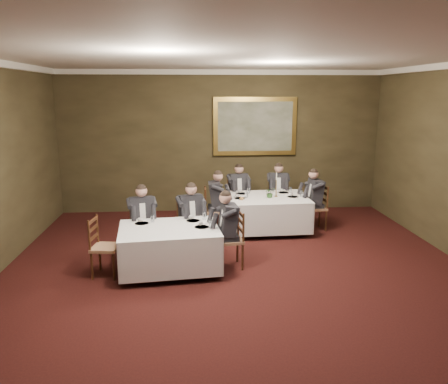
{
  "coord_description": "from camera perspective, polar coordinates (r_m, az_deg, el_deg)",
  "views": [
    {
      "loc": [
        -0.76,
        -5.89,
        2.97
      ],
      "look_at": [
        -0.16,
        2.03,
        1.15
      ],
      "focal_mm": 35.0,
      "sensor_mm": 36.0,
      "label": 1
    }
  ],
  "objects": [
    {
      "name": "ground",
      "position": [
        6.64,
        2.75,
        -13.68
      ],
      "size": [
        10.0,
        10.0,
        0.0
      ],
      "primitive_type": "plane",
      "color": "black",
      "rests_on": "ground"
    },
    {
      "name": "ceiling",
      "position": [
        5.96,
        3.13,
        18.01
      ],
      "size": [
        8.0,
        10.0,
        0.1
      ],
      "primitive_type": "cube",
      "color": "silver",
      "rests_on": "back_wall"
    },
    {
      "name": "back_wall",
      "position": [
        10.98,
        -0.37,
        6.53
      ],
      "size": [
        8.0,
        0.1,
        3.5
      ],
      "primitive_type": "cube",
      "color": "#302918",
      "rests_on": "ground"
    },
    {
      "name": "crown_molding",
      "position": [
        5.95,
        3.12,
        17.43
      ],
      "size": [
        8.0,
        10.0,
        0.12
      ],
      "color": "white",
      "rests_on": "back_wall"
    },
    {
      "name": "table_main",
      "position": [
        9.53,
        5.44,
        -2.47
      ],
      "size": [
        1.83,
        1.42,
        0.67
      ],
      "rotation": [
        0.0,
        0.0,
        0.04
      ],
      "color": "#301E0D",
      "rests_on": "ground"
    },
    {
      "name": "table_second",
      "position": [
        7.44,
        -7.15,
        -6.98
      ],
      "size": [
        1.78,
        1.43,
        0.67
      ],
      "rotation": [
        0.0,
        0.0,
        0.1
      ],
      "color": "#301E0D",
      "rests_on": "ground"
    },
    {
      "name": "chair_main_backleft",
      "position": [
        10.37,
        1.79,
        -2.11
      ],
      "size": [
        0.5,
        0.49,
        1.0
      ],
      "rotation": [
        0.0,
        0.0,
        3.31
      ],
      "color": "#966C4C",
      "rests_on": "ground"
    },
    {
      "name": "diner_main_backleft",
      "position": [
        10.3,
        1.82,
        -0.9
      ],
      "size": [
        0.48,
        0.54,
        1.35
      ],
      "rotation": [
        0.0,
        0.0,
        3.31
      ],
      "color": "black",
      "rests_on": "chair_main_backleft"
    },
    {
      "name": "chair_main_backright",
      "position": [
        10.54,
        6.97,
        -1.94
      ],
      "size": [
        0.48,
        0.47,
        1.0
      ],
      "rotation": [
        0.0,
        0.0,
        3.03
      ],
      "color": "#966C4C",
      "rests_on": "ground"
    },
    {
      "name": "diner_main_backright",
      "position": [
        10.48,
        7.01,
        -0.75
      ],
      "size": [
        0.45,
        0.52,
        1.35
      ],
      "rotation": [
        0.0,
        0.0,
        3.03
      ],
      "color": "black",
      "rests_on": "chair_main_backright"
    },
    {
      "name": "chair_main_endleft",
      "position": [
        9.42,
        -1.33,
        -3.66
      ],
      "size": [
        0.43,
        0.45,
        1.0
      ],
      "rotation": [
        0.0,
        0.0,
        -1.58
      ],
      "color": "#966C4C",
      "rests_on": "ground"
    },
    {
      "name": "diner_main_endleft",
      "position": [
        9.36,
        -1.27,
        -2.31
      ],
      "size": [
        0.49,
        0.42,
        1.35
      ],
      "rotation": [
        0.0,
        0.0,
        -1.58
      ],
      "color": "black",
      "rests_on": "chair_main_endleft"
    },
    {
      "name": "chair_main_endright",
      "position": [
        9.87,
        11.87,
        -3.16
      ],
      "size": [
        0.46,
        0.47,
        1.0
      ],
      "rotation": [
        0.0,
        0.0,
        1.66
      ],
      "color": "#966C4C",
      "rests_on": "ground"
    },
    {
      "name": "diner_main_endright",
      "position": [
        9.8,
        11.86,
        -1.88
      ],
      "size": [
        0.51,
        0.45,
        1.35
      ],
      "rotation": [
        0.0,
        0.0,
        1.66
      ],
      "color": "black",
      "rests_on": "chair_main_endright"
    },
    {
      "name": "chair_sec_backleft",
      "position": [
        8.3,
        -10.54,
        -6.2
      ],
      "size": [
        0.52,
        0.51,
        1.0
      ],
      "rotation": [
        0.0,
        0.0,
        3.37
      ],
      "color": "#966C4C",
      "rests_on": "ground"
    },
    {
      "name": "diner_sec_backleft",
      "position": [
        8.21,
        -10.6,
        -4.72
      ],
      "size": [
        0.5,
        0.56,
        1.35
      ],
      "rotation": [
        0.0,
        0.0,
        3.37
      ],
      "color": "black",
      "rests_on": "chair_sec_backleft"
    },
    {
      "name": "chair_sec_backright",
      "position": [
        8.33,
        -4.39,
        -5.93
      ],
      "size": [
        0.54,
        0.53,
        1.0
      ],
      "rotation": [
        0.0,
        0.0,
        3.44
      ],
      "color": "#966C4C",
      "rests_on": "ground"
    },
    {
      "name": "diner_sec_backright",
      "position": [
        8.25,
        -4.4,
        -4.46
      ],
      "size": [
        0.52,
        0.58,
        1.35
      ],
      "rotation": [
        0.0,
        0.0,
        3.44
      ],
      "color": "black",
      "rests_on": "chair_sec_backright"
    },
    {
      "name": "chair_sec_endright",
      "position": [
        7.62,
        0.86,
        -7.72
      ],
      "size": [
        0.47,
        0.49,
        1.0
      ],
      "rotation": [
        0.0,
        0.0,
        1.7
      ],
      "color": "#966C4C",
      "rests_on": "ground"
    },
    {
      "name": "diner_sec_endright",
      "position": [
        7.54,
        0.78,
        -6.11
      ],
      "size": [
        0.53,
        0.46,
        1.35
      ],
      "rotation": [
        0.0,
        0.0,
        1.7
      ],
      "color": "black",
      "rests_on": "chair_sec_endright"
    },
    {
      "name": "chair_sec_endleft",
      "position": [
        7.53,
        -15.19,
        -8.45
      ],
      "size": [
        0.48,
        0.49,
        1.0
      ],
      "rotation": [
        0.0,
        0.0,
        -1.71
      ],
      "color": "#966C4C",
      "rests_on": "ground"
    },
    {
      "name": "centerpiece",
      "position": [
        9.38,
        6.02,
        -0.02
      ],
      "size": [
        0.24,
        0.22,
        0.23
      ],
      "primitive_type": "imported",
      "rotation": [
        0.0,
        0.0,
        0.19
      ],
      "color": "#2D5926",
      "rests_on": "table_main"
    },
    {
      "name": "candlestick",
      "position": [
        9.47,
        6.84,
        0.58
      ],
      "size": [
        0.08,
        0.08,
        0.54
      ],
      "color": "#A77E33",
      "rests_on": "table_main"
    },
    {
      "name": "place_setting_table_main",
      "position": [
        9.76,
        2.56,
        0.03
      ],
      "size": [
        0.33,
        0.31,
        0.14
      ],
      "color": "white",
      "rests_on": "table_main"
    },
    {
      "name": "place_setting_table_second",
      "position": [
        7.68,
        -10.28,
        -3.74
      ],
      "size": [
        0.33,
        0.31,
        0.14
      ],
      "color": "white",
      "rests_on": "table_second"
    },
    {
      "name": "painting",
      "position": [
        10.97,
        4.07,
        8.55
      ],
      "size": [
        2.07,
        0.09,
        1.43
      ],
      "color": "gold",
      "rests_on": "back_wall"
    }
  ]
}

